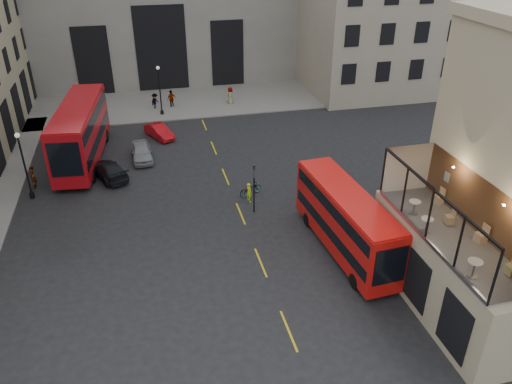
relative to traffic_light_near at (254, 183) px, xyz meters
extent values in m
plane|color=black|center=(1.00, -12.00, -2.42)|extent=(140.00, 140.00, 0.00)
cube|color=black|center=(5.98, -12.00, -0.42)|extent=(0.08, 9.20, 3.00)
cube|color=brown|center=(8.97, -12.00, 3.62)|extent=(0.04, 10.00, 2.90)
cube|color=beige|center=(7.50, -7.00, 3.62)|extent=(3.00, 0.04, 2.90)
cube|color=black|center=(7.50, -12.00, 5.08)|extent=(3.00, 10.00, 0.04)
cube|color=slate|center=(6.00, -12.00, 2.28)|extent=(0.12, 10.00, 0.18)
cube|color=black|center=(6.00, -12.00, 5.03)|extent=(0.12, 10.00, 0.10)
cube|color=beige|center=(8.92, -8.80, 3.78)|extent=(0.04, 0.45, 0.55)
cylinder|color=#FFD899|center=(8.30, -14.00, 5.03)|extent=(0.12, 0.12, 0.05)
cylinder|color=#FFD899|center=(8.30, -10.00, 5.03)|extent=(0.12, 0.12, 0.05)
cube|color=tan|center=(7.50, -12.00, -0.17)|extent=(3.00, 11.00, 4.50)
cube|color=slate|center=(7.50, -12.00, 2.12)|extent=(3.00, 10.00, 0.10)
cube|color=gray|center=(-4.00, 36.00, 6.58)|extent=(34.00, 10.00, 18.00)
cube|color=black|center=(-4.00, 30.96, 2.58)|extent=(6.00, 0.12, 10.00)
cube|color=black|center=(-12.00, 30.96, 1.58)|extent=(4.00, 0.12, 8.00)
cube|color=black|center=(4.00, 30.96, 1.58)|extent=(4.00, 0.12, 8.00)
cube|color=#A09381|center=(21.00, 28.00, 7.58)|extent=(16.00, 18.00, 20.00)
cube|color=slate|center=(-5.00, 26.00, -2.36)|extent=(40.00, 12.00, 0.12)
cylinder|color=black|center=(0.00, 0.00, -1.02)|extent=(0.10, 0.10, 2.80)
imported|color=black|center=(0.00, 0.00, 0.88)|extent=(0.16, 0.20, 1.00)
cylinder|color=black|center=(-14.00, 16.00, -1.02)|extent=(0.10, 0.10, 2.80)
imported|color=black|center=(-14.00, 16.00, 0.88)|extent=(0.16, 0.20, 1.00)
cylinder|color=black|center=(-16.00, 6.00, 0.08)|extent=(0.14, 0.14, 5.00)
cylinder|color=black|center=(-16.00, 6.00, -2.17)|extent=(0.36, 0.36, 0.50)
sphere|color=silver|center=(-16.00, 6.00, 2.73)|extent=(0.36, 0.36, 0.36)
cylinder|color=black|center=(-5.00, 22.00, 0.08)|extent=(0.14, 0.14, 5.00)
cylinder|color=black|center=(-5.00, 22.00, -2.17)|extent=(0.36, 0.36, 0.50)
sphere|color=silver|center=(-5.00, 22.00, 2.73)|extent=(0.36, 0.36, 0.36)
cube|color=red|center=(4.50, -5.87, -0.19)|extent=(3.11, 10.60, 3.71)
cube|color=black|center=(4.50, -5.87, -0.71)|extent=(3.11, 10.03, 0.76)
cube|color=black|center=(4.50, -5.87, 0.95)|extent=(3.11, 10.03, 0.76)
cube|color=red|center=(4.50, -5.87, 1.69)|extent=(3.00, 10.38, 0.11)
cylinder|color=black|center=(3.20, -2.61, -1.95)|extent=(0.33, 0.97, 0.95)
cylinder|color=black|center=(5.33, -2.46, -1.95)|extent=(0.33, 0.97, 0.95)
cylinder|color=black|center=(3.69, -9.60, -1.95)|extent=(0.33, 0.97, 0.95)
cylinder|color=black|center=(5.82, -9.45, -1.95)|extent=(0.33, 0.97, 0.95)
cube|color=#AE0C12|center=(-12.43, 12.09, 0.26)|extent=(4.19, 12.82, 4.46)
cube|color=black|center=(-12.43, 12.09, -0.36)|extent=(4.15, 12.15, 0.92)
cube|color=black|center=(-12.43, 12.09, 1.64)|extent=(4.15, 12.15, 0.92)
cube|color=#AE0C12|center=(-12.43, 12.09, 2.53)|extent=(4.04, 12.56, 0.14)
cylinder|color=black|center=(-13.30, 16.23, -1.85)|extent=(0.44, 1.17, 1.14)
cylinder|color=black|center=(-10.70, 15.95, -1.85)|extent=(0.44, 1.17, 1.14)
cylinder|color=black|center=(-14.20, 7.85, -1.85)|extent=(0.44, 1.17, 1.14)
cylinder|color=black|center=(-11.60, 7.57, -1.85)|extent=(0.44, 1.17, 1.14)
imported|color=gray|center=(-7.55, 11.06, -1.70)|extent=(1.93, 4.36, 1.46)
imported|color=#B80B11|center=(-5.71, 15.71, -1.79)|extent=(2.90, 4.08, 1.28)
imported|color=black|center=(-10.34, 8.11, -1.73)|extent=(3.76, 5.17, 1.39)
imported|color=gray|center=(0.32, 2.58, -1.92)|extent=(2.05, 1.37, 1.02)
imported|color=#CCFA1A|center=(0.00, 1.63, -1.66)|extent=(0.54, 0.65, 1.52)
imported|color=gray|center=(-15.33, 14.90, -1.63)|extent=(0.94, 0.84, 1.58)
imported|color=gray|center=(-5.56, 24.01, -1.52)|extent=(1.26, 1.34, 1.81)
imported|color=gray|center=(-3.74, 24.24, -1.44)|extent=(1.24, 1.03, 1.98)
imported|color=gray|center=(2.87, 23.80, -1.44)|extent=(1.03, 1.15, 1.98)
imported|color=gray|center=(-16.06, 7.76, -1.53)|extent=(0.48, 0.69, 1.79)
cylinder|color=beige|center=(6.56, -15.12, 2.99)|extent=(0.67, 0.67, 0.04)
cylinder|color=slate|center=(6.56, -15.12, 2.59)|extent=(0.09, 0.09, 0.78)
cylinder|color=slate|center=(6.56, -15.12, 2.19)|extent=(0.49, 0.49, 0.03)
cylinder|color=white|center=(6.42, -11.32, 2.94)|extent=(0.63, 0.63, 0.04)
cylinder|color=slate|center=(6.42, -11.32, 2.56)|extent=(0.08, 0.08, 0.73)
cylinder|color=slate|center=(6.42, -11.32, 2.19)|extent=(0.46, 0.46, 0.03)
cylinder|color=silver|center=(6.68, -9.60, 2.95)|extent=(0.64, 0.64, 0.04)
cylinder|color=slate|center=(6.68, -9.60, 2.57)|extent=(0.08, 0.08, 0.74)
cylinder|color=slate|center=(6.68, -9.60, 2.19)|extent=(0.47, 0.47, 0.03)
cube|color=tan|center=(8.33, -15.37, 2.41)|extent=(0.49, 0.49, 0.47)
cube|color=tan|center=(8.57, -12.82, 2.43)|extent=(0.53, 0.53, 0.52)
cube|color=tan|center=(8.78, -12.80, 2.92)|extent=(0.09, 0.48, 0.46)
cube|color=tan|center=(8.03, -10.90, 2.40)|extent=(0.46, 0.46, 0.45)
cube|color=tan|center=(8.22, -10.92, 2.82)|extent=(0.08, 0.42, 0.40)
cube|color=tan|center=(8.65, -8.83, 2.42)|extent=(0.50, 0.50, 0.48)
cube|color=tan|center=(8.85, -8.81, 2.87)|extent=(0.10, 0.45, 0.43)
camera|label=1|loc=(-7.14, -30.22, 16.45)|focal=35.00mm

